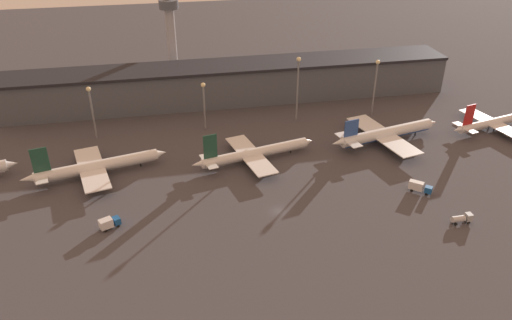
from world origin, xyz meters
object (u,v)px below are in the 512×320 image
(airplane_3, at_px, (386,133))
(airplane_4, at_px, (495,122))
(service_vehicle_2, at_px, (109,223))
(service_vehicle_1, at_px, (462,218))
(service_vehicle_0, at_px, (419,187))
(control_tower, at_px, (171,32))
(airplane_1, at_px, (96,167))
(airplane_2, at_px, (254,153))

(airplane_3, distance_m, airplane_4, 48.27)
(airplane_4, xyz_separation_m, service_vehicle_2, (-148.81, -37.53, -1.05))
(airplane_3, xyz_separation_m, service_vehicle_1, (0.54, -52.50, -2.06))
(service_vehicle_0, relative_size, control_tower, 0.16)
(service_vehicle_2, bearing_deg, control_tower, 52.85)
(service_vehicle_0, xyz_separation_m, service_vehicle_2, (-96.79, -0.21, -0.07))
(airplane_1, distance_m, service_vehicle_1, 117.49)
(service_vehicle_0, height_order, service_vehicle_2, service_vehicle_0)
(airplane_4, bearing_deg, service_vehicle_1, -143.51)
(airplane_1, height_order, control_tower, control_tower)
(control_tower, bearing_deg, service_vehicle_2, -102.15)
(airplane_1, bearing_deg, service_vehicle_0, -29.50)
(service_vehicle_0, bearing_deg, airplane_4, 76.75)
(airplane_2, xyz_separation_m, service_vehicle_1, (52.55, -48.01, -1.50))
(service_vehicle_1, height_order, control_tower, control_tower)
(service_vehicle_1, xyz_separation_m, service_vehicle_2, (-101.16, 17.59, 0.25))
(airplane_3, height_order, service_vehicle_0, airplane_3)
(airplane_1, relative_size, service_vehicle_0, 7.00)
(airplane_2, bearing_deg, airplane_1, 166.48)
(service_vehicle_1, relative_size, service_vehicle_2, 0.97)
(airplane_3, bearing_deg, airplane_1, 169.31)
(airplane_1, relative_size, airplane_4, 1.09)
(airplane_2, bearing_deg, service_vehicle_0, -44.75)
(airplane_2, bearing_deg, airplane_4, -8.61)
(airplane_1, distance_m, airplane_4, 154.64)
(airplane_2, relative_size, service_vehicle_1, 7.45)
(airplane_2, bearing_deg, service_vehicle_1, -55.09)
(airplane_1, height_order, service_vehicle_1, airplane_1)
(airplane_3, relative_size, service_vehicle_2, 7.42)
(service_vehicle_0, height_order, service_vehicle_1, service_vehicle_0)
(airplane_1, bearing_deg, airplane_3, -10.69)
(airplane_2, bearing_deg, control_tower, 92.26)
(airplane_2, distance_m, service_vehicle_2, 57.36)
(airplane_2, height_order, control_tower, control_tower)
(service_vehicle_2, bearing_deg, service_vehicle_1, -34.87)
(airplane_4, xyz_separation_m, control_tower, (-123.47, 80.13, 21.58))
(airplane_2, relative_size, control_tower, 1.10)
(airplane_2, height_order, service_vehicle_1, airplane_2)
(airplane_2, distance_m, control_tower, 92.79)
(service_vehicle_2, bearing_deg, airplane_1, 75.33)
(airplane_3, xyz_separation_m, airplane_4, (48.20, 2.63, -0.76))
(service_vehicle_2, height_order, control_tower, control_tower)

